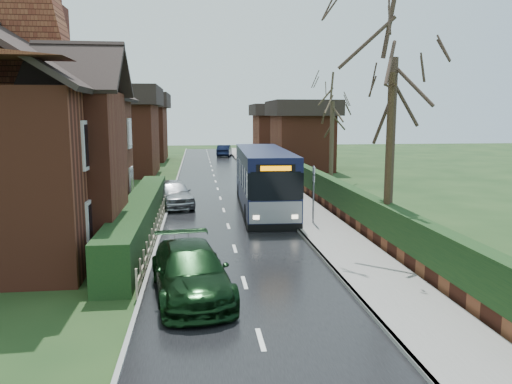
{
  "coord_description": "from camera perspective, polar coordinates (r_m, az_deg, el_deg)",
  "views": [
    {
      "loc": [
        -1.38,
        -16.8,
        5.17
      ],
      "look_at": [
        1.17,
        4.83,
        1.8
      ],
      "focal_mm": 35.0,
      "sensor_mm": 36.0,
      "label": 1
    }
  ],
  "objects": [
    {
      "name": "tree_right_near",
      "position": [
        20.06,
        15.55,
        16.03
      ],
      "size": [
        4.84,
        4.84,
        10.45
      ],
      "color": "#34261F",
      "rests_on": "ground"
    },
    {
      "name": "car_distant",
      "position": [
        62.9,
        -3.64,
        4.73
      ],
      "size": [
        2.18,
        4.63,
        1.47
      ],
      "primitive_type": "imported",
      "rotation": [
        0.0,
        0.0,
        3.0
      ],
      "color": "black",
      "rests_on": "ground"
    },
    {
      "name": "kerb_right",
      "position": [
        27.64,
        2.62,
        -1.85
      ],
      "size": [
        0.12,
        100.0,
        0.14
      ],
      "primitive_type": "cube",
      "color": "gray",
      "rests_on": "ground"
    },
    {
      "name": "car_silver",
      "position": [
        28.72,
        -9.47,
        -0.14
      ],
      "size": [
        2.83,
        4.83,
        1.54
      ],
      "primitive_type": "imported",
      "rotation": [
        0.0,
        0.0,
        0.24
      ],
      "color": "#B0B1B5",
      "rests_on": "ground"
    },
    {
      "name": "road",
      "position": [
        27.33,
        -3.71,
        -2.11
      ],
      "size": [
        6.0,
        100.0,
        0.02
      ],
      "primitive_type": "cube",
      "color": "black",
      "rests_on": "ground"
    },
    {
      "name": "right_wall_hedge",
      "position": [
        28.06,
        8.18,
        0.2
      ],
      "size": [
        0.6,
        50.0,
        1.8
      ],
      "color": "maroon",
      "rests_on": "ground"
    },
    {
      "name": "telegraph_pole",
      "position": [
        19.51,
        14.93,
        3.3
      ],
      "size": [
        0.23,
        0.87,
        6.73
      ],
      "rotation": [
        0.0,
        0.0,
        -0.0
      ],
      "color": "black",
      "rests_on": "ground"
    },
    {
      "name": "car_green",
      "position": [
        14.61,
        -7.48,
        -8.97
      ],
      "size": [
        2.72,
        5.27,
        1.46
      ],
      "primitive_type": "imported",
      "rotation": [
        0.0,
        0.0,
        0.14
      ],
      "color": "black",
      "rests_on": "ground"
    },
    {
      "name": "brick_house",
      "position": [
        22.81,
        -25.67,
        5.94
      ],
      "size": [
        9.3,
        14.6,
        10.3
      ],
      "color": "maroon",
      "rests_on": "ground"
    },
    {
      "name": "pavement",
      "position": [
        27.86,
        5.06,
        -1.79
      ],
      "size": [
        2.5,
        100.0,
        0.14
      ],
      "primitive_type": "cube",
      "color": "slate",
      "rests_on": "ground"
    },
    {
      "name": "tree_right_far",
      "position": [
        39.28,
        8.76,
        10.81
      ],
      "size": [
        4.59,
        4.59,
        8.86
      ],
      "color": "#392E22",
      "rests_on": "ground"
    },
    {
      "name": "kerb_left",
      "position": [
        27.34,
        -10.11,
        -2.14
      ],
      "size": [
        0.12,
        100.0,
        0.1
      ],
      "primitive_type": "cube",
      "color": "gray",
      "rests_on": "ground"
    },
    {
      "name": "front_hedge",
      "position": [
        22.38,
        -13.07,
        -2.7
      ],
      "size": [
        1.2,
        16.0,
        1.6
      ],
      "primitive_type": "cube",
      "color": "black",
      "rests_on": "ground"
    },
    {
      "name": "bus",
      "position": [
        27.29,
        0.87,
        1.36
      ],
      "size": [
        2.85,
        10.97,
        3.31
      ],
      "rotation": [
        0.0,
        0.0,
        -0.03
      ],
      "color": "black",
      "rests_on": "ground"
    },
    {
      "name": "picket_fence",
      "position": [
        22.38,
        -11.12,
        -3.55
      ],
      "size": [
        0.1,
        16.0,
        0.9
      ],
      "primitive_type": null,
      "color": "gray",
      "rests_on": "ground"
    },
    {
      "name": "ground",
      "position": [
        17.64,
        -1.95,
        -8.26
      ],
      "size": [
        140.0,
        140.0,
        0.0
      ],
      "primitive_type": "plane",
      "color": "#314A1F",
      "rests_on": "ground"
    },
    {
      "name": "bus_stop_sign",
      "position": [
        23.47,
        6.6,
        0.64
      ],
      "size": [
        0.09,
        0.43,
        2.83
      ],
      "rotation": [
        0.0,
        0.0,
        -0.07
      ],
      "color": "slate",
      "rests_on": "ground"
    }
  ]
}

